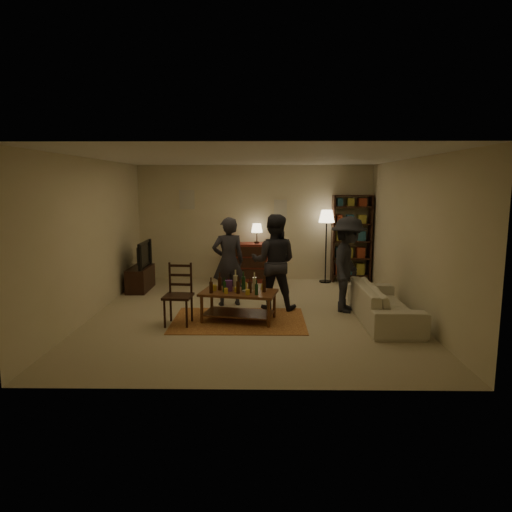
{
  "coord_description": "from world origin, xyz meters",
  "views": [
    {
      "loc": [
        0.18,
        -7.78,
        2.27
      ],
      "look_at": [
        0.07,
        0.1,
        1.02
      ],
      "focal_mm": 32.0,
      "sensor_mm": 36.0,
      "label": 1
    }
  ],
  "objects_px": {
    "dresser": "(247,261)",
    "person_left": "(228,262)",
    "floor_lamp": "(327,221)",
    "sofa": "(384,303)",
    "person_right": "(274,262)",
    "dining_chair": "(179,292)",
    "coffee_table": "(239,296)",
    "tv_stand": "(140,272)",
    "bookshelf": "(351,238)",
    "person_by_sofa": "(348,264)"
  },
  "relations": [
    {
      "from": "person_left",
      "to": "person_right",
      "type": "distance_m",
      "value": 0.88
    },
    {
      "from": "tv_stand",
      "to": "sofa",
      "type": "distance_m",
      "value": 5.14
    },
    {
      "from": "dresser",
      "to": "floor_lamp",
      "type": "height_order",
      "value": "floor_lamp"
    },
    {
      "from": "tv_stand",
      "to": "person_right",
      "type": "bearing_deg",
      "value": -27.15
    },
    {
      "from": "person_right",
      "to": "dining_chair",
      "type": "bearing_deg",
      "value": 39.17
    },
    {
      "from": "sofa",
      "to": "floor_lamp",
      "type": "bearing_deg",
      "value": 10.3
    },
    {
      "from": "tv_stand",
      "to": "person_by_sofa",
      "type": "height_order",
      "value": "person_by_sofa"
    },
    {
      "from": "floor_lamp",
      "to": "sofa",
      "type": "bearing_deg",
      "value": -79.7
    },
    {
      "from": "person_left",
      "to": "dining_chair",
      "type": "bearing_deg",
      "value": 43.47
    },
    {
      "from": "tv_stand",
      "to": "floor_lamp",
      "type": "height_order",
      "value": "floor_lamp"
    },
    {
      "from": "dining_chair",
      "to": "floor_lamp",
      "type": "relative_size",
      "value": 0.61
    },
    {
      "from": "dresser",
      "to": "person_by_sofa",
      "type": "bearing_deg",
      "value": -52.95
    },
    {
      "from": "tv_stand",
      "to": "person_by_sofa",
      "type": "distance_m",
      "value": 4.47
    },
    {
      "from": "floor_lamp",
      "to": "bookshelf",
      "type": "bearing_deg",
      "value": 12.23
    },
    {
      "from": "dresser",
      "to": "coffee_table",
      "type": "bearing_deg",
      "value": -90.42
    },
    {
      "from": "dresser",
      "to": "person_by_sofa",
      "type": "relative_size",
      "value": 0.8
    },
    {
      "from": "dining_chair",
      "to": "tv_stand",
      "type": "relative_size",
      "value": 0.96
    },
    {
      "from": "coffee_table",
      "to": "dresser",
      "type": "xyz_separation_m",
      "value": [
        0.02,
        3.13,
        0.04
      ]
    },
    {
      "from": "floor_lamp",
      "to": "person_by_sofa",
      "type": "xyz_separation_m",
      "value": [
        0.05,
        -2.44,
        -0.57
      ]
    },
    {
      "from": "tv_stand",
      "to": "sofa",
      "type": "bearing_deg",
      "value": -25.34
    },
    {
      "from": "floor_lamp",
      "to": "person_right",
      "type": "relative_size",
      "value": 0.97
    },
    {
      "from": "dining_chair",
      "to": "sofa",
      "type": "distance_m",
      "value": 3.39
    },
    {
      "from": "dining_chair",
      "to": "tv_stand",
      "type": "distance_m",
      "value": 2.7
    },
    {
      "from": "tv_stand",
      "to": "dresser",
      "type": "xyz_separation_m",
      "value": [
        2.25,
        0.91,
        0.09
      ]
    },
    {
      "from": "tv_stand",
      "to": "person_by_sofa",
      "type": "relative_size",
      "value": 0.62
    },
    {
      "from": "dresser",
      "to": "sofa",
      "type": "height_order",
      "value": "dresser"
    },
    {
      "from": "tv_stand",
      "to": "person_right",
      "type": "height_order",
      "value": "person_right"
    },
    {
      "from": "dining_chair",
      "to": "floor_lamp",
      "type": "height_order",
      "value": "floor_lamp"
    },
    {
      "from": "dresser",
      "to": "person_right",
      "type": "distance_m",
      "value": 2.47
    },
    {
      "from": "coffee_table",
      "to": "floor_lamp",
      "type": "distance_m",
      "value": 3.72
    },
    {
      "from": "dresser",
      "to": "bookshelf",
      "type": "xyz_separation_m",
      "value": [
        2.44,
        0.07,
        0.56
      ]
    },
    {
      "from": "coffee_table",
      "to": "tv_stand",
      "type": "distance_m",
      "value": 3.14
    },
    {
      "from": "coffee_table",
      "to": "dining_chair",
      "type": "xyz_separation_m",
      "value": [
        -0.96,
        -0.16,
        0.1
      ]
    },
    {
      "from": "coffee_table",
      "to": "sofa",
      "type": "relative_size",
      "value": 0.64
    },
    {
      "from": "bookshelf",
      "to": "sofa",
      "type": "height_order",
      "value": "bookshelf"
    },
    {
      "from": "floor_lamp",
      "to": "sofa",
      "type": "xyz_separation_m",
      "value": [
        0.55,
        -3.05,
        -1.12
      ]
    },
    {
      "from": "coffee_table",
      "to": "dining_chair",
      "type": "relative_size",
      "value": 1.31
    },
    {
      "from": "bookshelf",
      "to": "dining_chair",
      "type": "bearing_deg",
      "value": -135.53
    },
    {
      "from": "bookshelf",
      "to": "sofa",
      "type": "xyz_separation_m",
      "value": [
        -0.05,
        -3.18,
        -0.73
      ]
    },
    {
      "from": "dresser",
      "to": "sofa",
      "type": "xyz_separation_m",
      "value": [
        2.39,
        -3.11,
        -0.17
      ]
    },
    {
      "from": "coffee_table",
      "to": "dining_chair",
      "type": "distance_m",
      "value": 0.98
    },
    {
      "from": "bookshelf",
      "to": "floor_lamp",
      "type": "distance_m",
      "value": 0.73
    },
    {
      "from": "tv_stand",
      "to": "person_right",
      "type": "relative_size",
      "value": 0.61
    },
    {
      "from": "tv_stand",
      "to": "bookshelf",
      "type": "height_order",
      "value": "bookshelf"
    },
    {
      "from": "dresser",
      "to": "floor_lamp",
      "type": "bearing_deg",
      "value": -1.97
    },
    {
      "from": "dining_chair",
      "to": "floor_lamp",
      "type": "xyz_separation_m",
      "value": [
        2.82,
        3.23,
        0.89
      ]
    },
    {
      "from": "dining_chair",
      "to": "sofa",
      "type": "relative_size",
      "value": 0.49
    },
    {
      "from": "dining_chair",
      "to": "person_left",
      "type": "xyz_separation_m",
      "value": [
        0.72,
        1.18,
        0.3
      ]
    },
    {
      "from": "person_by_sofa",
      "to": "bookshelf",
      "type": "bearing_deg",
      "value": 9.0
    },
    {
      "from": "dresser",
      "to": "person_left",
      "type": "xyz_separation_m",
      "value": [
        -0.26,
        -2.11,
        0.36
      ]
    }
  ]
}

